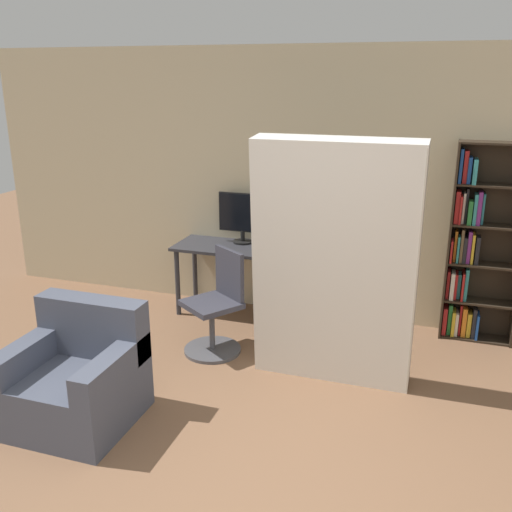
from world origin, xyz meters
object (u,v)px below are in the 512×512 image
object	(u,v)px
monitor	(243,215)
mattress_near	(335,265)
bookshelf	(476,250)
armchair	(78,378)
office_chair	(217,311)

from	to	relation	value
monitor	mattress_near	world-z (taller)	mattress_near
bookshelf	armchair	distance (m)	3.65
office_chair	bookshelf	size ratio (longest dim) A/B	0.50
mattress_near	armchair	size ratio (longest dim) A/B	2.35
monitor	bookshelf	size ratio (longest dim) A/B	0.28
office_chair	armchair	bearing A→B (deg)	-112.94
monitor	mattress_near	bearing A→B (deg)	-44.94
monitor	bookshelf	xyz separation A→B (m)	(2.28, 0.02, -0.16)
bookshelf	monitor	bearing A→B (deg)	-179.40
bookshelf	armchair	xyz separation A→B (m)	(-2.74, -2.35, -0.55)
office_chair	mattress_near	size ratio (longest dim) A/B	0.47
monitor	armchair	world-z (taller)	monitor
office_chair	armchair	distance (m)	1.43
armchair	mattress_near	bearing A→B (deg)	34.58
office_chair	armchair	world-z (taller)	office_chair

